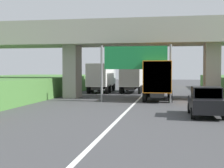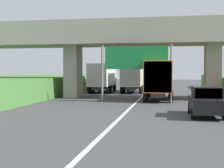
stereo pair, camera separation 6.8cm
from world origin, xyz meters
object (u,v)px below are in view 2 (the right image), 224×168
Objects in this scene: overhead_highway_sign at (136,61)px; truck_silver at (103,76)px; truck_orange at (159,78)px; truck_green at (133,76)px; truck_yellow at (161,75)px; car_black at (206,102)px.

overhead_highway_sign is 0.81× the size of truck_silver.
truck_silver is (-7.01, 8.84, 0.00)m from truck_orange.
truck_green is at bearing 109.65° from truck_orange.
truck_green is 3.70m from truck_silver.
truck_silver is (-5.21, 11.52, -1.51)m from overhead_highway_sign.
truck_yellow is at bearing 86.37° from overhead_highway_sign.
truck_silver reaches higher than car_black.
truck_yellow reaches higher than car_black.
truck_yellow is at bearing 74.87° from truck_green.
truck_orange is 10.56m from car_black.
truck_green reaches higher than car_black.
truck_green is 1.78× the size of car_black.
truck_orange is (1.80, 2.68, -1.51)m from overhead_highway_sign.
truck_green is 1.00× the size of truck_yellow.
truck_orange is at bearing 106.57° from car_black.
truck_green is 9.97m from truck_orange.
overhead_highway_sign reaches higher than truck_silver.
truck_green is at bearing -105.13° from truck_yellow.
car_black is (10.00, -18.91, -1.08)m from truck_silver.
car_black is (3.00, -10.07, -1.08)m from truck_orange.
truck_silver is (-3.65, -0.55, 0.00)m from truck_green.
truck_green and truck_orange have the same top height.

